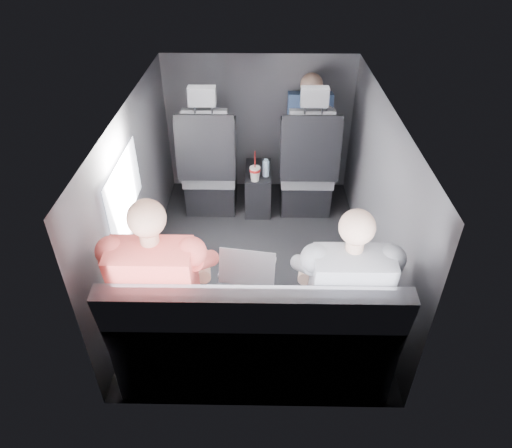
{
  "coord_description": "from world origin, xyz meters",
  "views": [
    {
      "loc": [
        0.04,
        -2.89,
        2.48
      ],
      "look_at": [
        -0.01,
        -0.05,
        0.44
      ],
      "focal_mm": 32.0,
      "sensor_mm": 36.0,
      "label": 1
    }
  ],
  "objects_px": {
    "soda_cup": "(255,173)",
    "center_console": "(258,188)",
    "laptop_silver": "(247,267)",
    "passenger_rear_right": "(342,290)",
    "laptop_white": "(169,269)",
    "passenger_rear_left": "(164,286)",
    "front_seat_right": "(307,173)",
    "laptop_black": "(342,272)",
    "water_bottle": "(266,169)",
    "front_seat_left": "(210,172)",
    "rear_bench": "(254,340)",
    "passenger_front_right": "(309,126)"
  },
  "relations": [
    {
      "from": "water_bottle",
      "to": "passenger_rear_left",
      "type": "distance_m",
      "value": 1.84
    },
    {
      "from": "laptop_silver",
      "to": "rear_bench",
      "type": "bearing_deg",
      "value": -80.83
    },
    {
      "from": "center_console",
      "to": "passenger_rear_right",
      "type": "xyz_separation_m",
      "value": [
        0.51,
        -1.85,
        0.44
      ]
    },
    {
      "from": "front_seat_right",
      "to": "laptop_black",
      "type": "height_order",
      "value": "front_seat_right"
    },
    {
      "from": "soda_cup",
      "to": "center_console",
      "type": "bearing_deg",
      "value": 81.75
    },
    {
      "from": "water_bottle",
      "to": "passenger_front_right",
      "type": "relative_size",
      "value": 0.22
    },
    {
      "from": "laptop_black",
      "to": "water_bottle",
      "type": "bearing_deg",
      "value": 106.33
    },
    {
      "from": "laptop_black",
      "to": "passenger_front_right",
      "type": "bearing_deg",
      "value": 91.91
    },
    {
      "from": "passenger_rear_left",
      "to": "soda_cup",
      "type": "bearing_deg",
      "value": 73.3
    },
    {
      "from": "center_console",
      "to": "soda_cup",
      "type": "relative_size",
      "value": 1.65
    },
    {
      "from": "rear_bench",
      "to": "laptop_black",
      "type": "distance_m",
      "value": 0.67
    },
    {
      "from": "soda_cup",
      "to": "passenger_front_right",
      "type": "distance_m",
      "value": 0.7
    },
    {
      "from": "water_bottle",
      "to": "passenger_rear_left",
      "type": "xyz_separation_m",
      "value": [
        -0.6,
        -1.73,
        0.18
      ]
    },
    {
      "from": "water_bottle",
      "to": "laptop_black",
      "type": "height_order",
      "value": "laptop_black"
    },
    {
      "from": "passenger_rear_right",
      "to": "soda_cup",
      "type": "bearing_deg",
      "value": 107.88
    },
    {
      "from": "soda_cup",
      "to": "passenger_rear_left",
      "type": "relative_size",
      "value": 0.22
    },
    {
      "from": "center_console",
      "to": "water_bottle",
      "type": "distance_m",
      "value": 0.31
    },
    {
      "from": "center_console",
      "to": "soda_cup",
      "type": "bearing_deg",
      "value": -98.25
    },
    {
      "from": "soda_cup",
      "to": "passenger_rear_right",
      "type": "xyz_separation_m",
      "value": [
        0.53,
        -1.66,
        0.17
      ]
    },
    {
      "from": "water_bottle",
      "to": "laptop_silver",
      "type": "relative_size",
      "value": 0.48
    },
    {
      "from": "soda_cup",
      "to": "laptop_silver",
      "type": "distance_m",
      "value": 1.47
    },
    {
      "from": "laptop_silver",
      "to": "center_console",
      "type": "bearing_deg",
      "value": 88.36
    },
    {
      "from": "front_seat_right",
      "to": "soda_cup",
      "type": "relative_size",
      "value": 4.34
    },
    {
      "from": "laptop_white",
      "to": "laptop_black",
      "type": "xyz_separation_m",
      "value": [
        1.06,
        -0.01,
        0.0
      ]
    },
    {
      "from": "water_bottle",
      "to": "passenger_rear_right",
      "type": "height_order",
      "value": "passenger_rear_right"
    },
    {
      "from": "center_console",
      "to": "front_seat_right",
      "type": "bearing_deg",
      "value": -5.07
    },
    {
      "from": "laptop_white",
      "to": "front_seat_right",
      "type": "bearing_deg",
      "value": 59.1
    },
    {
      "from": "front_seat_left",
      "to": "front_seat_right",
      "type": "height_order",
      "value": "same"
    },
    {
      "from": "front_seat_left",
      "to": "center_console",
      "type": "height_order",
      "value": "front_seat_left"
    },
    {
      "from": "passenger_rear_right",
      "to": "center_console",
      "type": "bearing_deg",
      "value": 105.35
    },
    {
      "from": "soda_cup",
      "to": "passenger_rear_left",
      "type": "height_order",
      "value": "passenger_rear_left"
    },
    {
      "from": "passenger_rear_left",
      "to": "passenger_rear_right",
      "type": "distance_m",
      "value": 1.03
    },
    {
      "from": "laptop_silver",
      "to": "laptop_black",
      "type": "bearing_deg",
      "value": -3.28
    },
    {
      "from": "soda_cup",
      "to": "laptop_black",
      "type": "bearing_deg",
      "value": -69.57
    },
    {
      "from": "center_console",
      "to": "laptop_silver",
      "type": "distance_m",
      "value": 1.7
    },
    {
      "from": "laptop_white",
      "to": "laptop_silver",
      "type": "relative_size",
      "value": 1.03
    },
    {
      "from": "center_console",
      "to": "laptop_black",
      "type": "distance_m",
      "value": 1.82
    },
    {
      "from": "rear_bench",
      "to": "passenger_rear_right",
      "type": "bearing_deg",
      "value": 10.58
    },
    {
      "from": "front_seat_left",
      "to": "rear_bench",
      "type": "height_order",
      "value": "front_seat_left"
    },
    {
      "from": "laptop_white",
      "to": "center_console",
      "type": "bearing_deg",
      "value": 72.51
    },
    {
      "from": "rear_bench",
      "to": "soda_cup",
      "type": "height_order",
      "value": "rear_bench"
    },
    {
      "from": "soda_cup",
      "to": "passenger_rear_right",
      "type": "bearing_deg",
      "value": -72.12
    },
    {
      "from": "rear_bench",
      "to": "passenger_rear_left",
      "type": "height_order",
      "value": "passenger_rear_left"
    },
    {
      "from": "laptop_white",
      "to": "passenger_rear_left",
      "type": "distance_m",
      "value": 0.18
    },
    {
      "from": "front_seat_right",
      "to": "soda_cup",
      "type": "bearing_deg",
      "value": -162.57
    },
    {
      "from": "front_seat_left",
      "to": "water_bottle",
      "type": "bearing_deg",
      "value": -8.63
    },
    {
      "from": "front_seat_right",
      "to": "laptop_black",
      "type": "bearing_deg",
      "value": -87.28
    },
    {
      "from": "rear_bench",
      "to": "passenger_rear_left",
      "type": "distance_m",
      "value": 0.64
    },
    {
      "from": "laptop_silver",
      "to": "passenger_rear_left",
      "type": "height_order",
      "value": "passenger_rear_left"
    },
    {
      "from": "soda_cup",
      "to": "passenger_front_right",
      "type": "xyz_separation_m",
      "value": [
        0.49,
        0.41,
        0.28
      ]
    }
  ]
}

